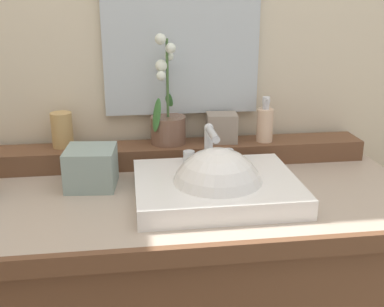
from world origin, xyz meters
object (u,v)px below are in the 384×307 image
tissue_box (91,167)px  trinket_box (222,128)px  potted_plant (167,120)px  sink_basin (217,191)px  tumbler_cup (62,130)px  soap_dispenser (265,124)px

tissue_box → trinket_box: bearing=22.1°
potted_plant → tissue_box: size_ratio=2.54×
sink_basin → trinket_box: bearing=76.6°
tumbler_cup → trinket_box: 0.48m
tissue_box → tumbler_cup: bearing=118.1°
soap_dispenser → tumbler_cup: size_ratio=1.34×
tumbler_cup → sink_basin: bearing=-35.6°
potted_plant → tumbler_cup: bearing=179.0°
potted_plant → soap_dispenser: (0.30, -0.02, -0.02)m
potted_plant → trinket_box: size_ratio=3.60×
trinket_box → potted_plant: bearing=-177.7°
trinket_box → tissue_box: (-0.39, -0.16, -0.05)m
soap_dispenser → tissue_box: soap_dispenser is taller
trinket_box → tissue_box: size_ratio=0.70×
sink_basin → potted_plant: bearing=108.9°
tumbler_cup → trinket_box: (0.48, -0.01, -0.01)m
soap_dispenser → tumbler_cup: (-0.61, 0.03, -0.00)m
potted_plant → trinket_box: bearing=-2.5°
soap_dispenser → tissue_box: size_ratio=1.08×
potted_plant → tumbler_cup: (-0.31, 0.01, -0.02)m
sink_basin → tumbler_cup: size_ratio=3.97×
tumbler_cup → tissue_box: size_ratio=0.80×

